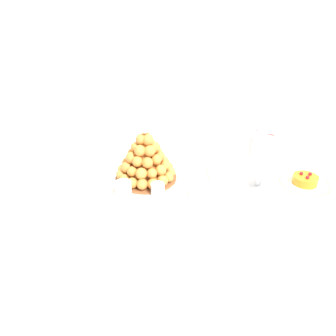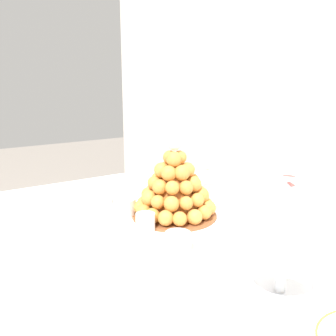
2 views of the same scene
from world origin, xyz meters
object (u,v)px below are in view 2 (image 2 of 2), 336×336
croquembouche (174,188)px  wine_glass (202,163)px  dessert_cup_mid_left (125,208)px  serving_tray (162,218)px  dessert_cup_mid_right (178,243)px  dessert_cup_left (103,197)px  macaron_goblet (285,224)px  dessert_cup_centre (145,223)px

croquembouche → wine_glass: (-0.17, 0.23, 0.01)m
wine_glass → dessert_cup_mid_left: bearing=-75.9°
serving_tray → dessert_cup_mid_right: dessert_cup_mid_right is taller
serving_tray → dessert_cup_left: size_ratio=9.42×
croquembouche → macaron_goblet: (0.44, -0.05, 0.05)m
croquembouche → dessert_cup_mid_left: size_ratio=3.98×
dessert_cup_mid_left → macaron_goblet: size_ratio=0.26×
croquembouche → dessert_cup_mid_right: bearing=-32.2°
dessert_cup_left → dessert_cup_mid_right: dessert_cup_left is taller
serving_tray → dessert_cup_mid_right: size_ratio=9.15×
dessert_cup_centre → serving_tray: bearing=125.2°
dessert_cup_mid_left → serving_tray: bearing=53.7°
serving_tray → dessert_cup_left: (-0.21, -0.09, 0.03)m
dessert_cup_mid_right → serving_tray: bearing=157.2°
macaron_goblet → dessert_cup_mid_right: bearing=-163.8°
dessert_cup_centre → wine_glass: size_ratio=0.34×
croquembouche → wine_glass: bearing=125.8°
dessert_cup_left → dessert_cup_mid_right: size_ratio=0.97×
dessert_cup_mid_left → dessert_cup_mid_right: dessert_cup_mid_left is taller
wine_glass → dessert_cup_mid_right: bearing=-44.3°
serving_tray → dessert_cup_mid_left: 0.11m
serving_tray → croquembouche: croquembouche is taller
dessert_cup_mid_right → wine_glass: wine_glass is taller
dessert_cup_mid_right → wine_glass: (-0.37, 0.36, 0.08)m
macaron_goblet → wine_glass: size_ratio=1.59×
dessert_cup_left → serving_tray: bearing=24.3°
serving_tray → dessert_cup_centre: dessert_cup_centre is taller
dessert_cup_centre → macaron_goblet: size_ratio=0.22×
serving_tray → croquembouche: size_ratio=2.25×
croquembouche → dessert_cup_left: croquembouche is taller
serving_tray → dessert_cup_centre: bearing=-54.8°
serving_tray → dessert_cup_left: 0.23m
dessert_cup_mid_right → wine_glass: 0.52m
dessert_cup_mid_right → macaron_goblet: size_ratio=0.26×
croquembouche → wine_glass: croquembouche is taller
dessert_cup_left → dessert_cup_centre: bearing=0.5°
dessert_cup_mid_left → dessert_cup_mid_right: 0.28m
dessert_cup_mid_left → dessert_cup_mid_right: (0.28, -0.00, -0.00)m
croquembouche → dessert_cup_centre: size_ratio=4.78×
dessert_cup_mid_right → dessert_cup_mid_left: bearing=179.3°
serving_tray → wine_glass: wine_glass is taller
dessert_cup_mid_right → wine_glass: bearing=135.7°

